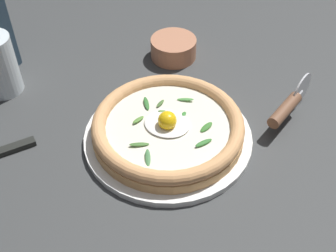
{
  "coord_description": "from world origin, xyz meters",
  "views": [
    {
      "loc": [
        0.18,
        -0.52,
        0.54
      ],
      "look_at": [
        0.01,
        -0.03,
        0.03
      ],
      "focal_mm": 46.48,
      "sensor_mm": 36.0,
      "label": 1
    }
  ],
  "objects_px": {
    "side_bowl": "(173,48)",
    "drinking_glass": "(0,67)",
    "pizza": "(168,127)",
    "pizza_cutter": "(289,105)"
  },
  "relations": [
    {
      "from": "pizza_cutter",
      "to": "drinking_glass",
      "type": "relative_size",
      "value": 1.2
    },
    {
      "from": "pizza",
      "to": "drinking_glass",
      "type": "xyz_separation_m",
      "value": [
        -0.35,
        0.03,
        0.02
      ]
    },
    {
      "from": "side_bowl",
      "to": "pizza_cutter",
      "type": "bearing_deg",
      "value": -25.11
    },
    {
      "from": "pizza",
      "to": "side_bowl",
      "type": "distance_m",
      "value": 0.25
    },
    {
      "from": "side_bowl",
      "to": "drinking_glass",
      "type": "relative_size",
      "value": 0.82
    },
    {
      "from": "pizza",
      "to": "drinking_glass",
      "type": "relative_size",
      "value": 2.21
    },
    {
      "from": "side_bowl",
      "to": "pizza_cutter",
      "type": "xyz_separation_m",
      "value": [
        0.25,
        -0.12,
        0.01
      ]
    },
    {
      "from": "side_bowl",
      "to": "drinking_glass",
      "type": "bearing_deg",
      "value": -143.47
    },
    {
      "from": "pizza",
      "to": "side_bowl",
      "type": "height_order",
      "value": "pizza"
    },
    {
      "from": "side_bowl",
      "to": "drinking_glass",
      "type": "xyz_separation_m",
      "value": [
        -0.28,
        -0.21,
        0.03
      ]
    }
  ]
}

